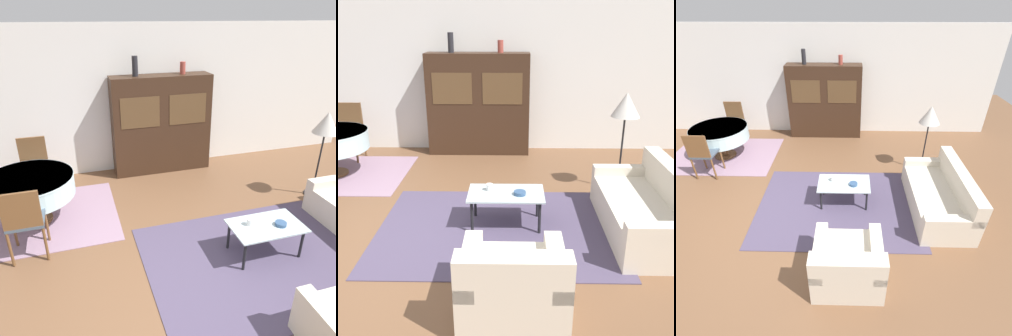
# 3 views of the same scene
# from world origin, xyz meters

# --- Properties ---
(ground_plane) EXTENTS (14.00, 14.00, 0.00)m
(ground_plane) POSITION_xyz_m (0.00, 0.00, 0.00)
(ground_plane) COLOR brown
(wall_back) EXTENTS (10.00, 0.06, 2.70)m
(wall_back) POSITION_xyz_m (0.00, 3.63, 1.35)
(wall_back) COLOR white
(wall_back) RESTS_ON ground_plane
(area_rug) EXTENTS (2.86, 2.12, 0.01)m
(area_rug) POSITION_xyz_m (1.11, 0.40, 0.01)
(area_rug) COLOR #4C425B
(area_rug) RESTS_ON ground_plane
(couch) EXTENTS (0.87, 1.78, 0.78)m
(couch) POSITION_xyz_m (2.88, 0.37, 0.28)
(couch) COLOR beige
(couch) RESTS_ON ground_plane
(armchair) EXTENTS (0.90, 0.89, 0.76)m
(armchair) POSITION_xyz_m (1.30, -1.05, 0.28)
(armchair) COLOR beige
(armchair) RESTS_ON ground_plane
(coffee_table) EXTENTS (0.91, 0.54, 0.42)m
(coffee_table) POSITION_xyz_m (1.21, 0.50, 0.39)
(coffee_table) COLOR black
(coffee_table) RESTS_ON area_rug
(display_cabinet) EXTENTS (1.85, 0.45, 1.83)m
(display_cabinet) POSITION_xyz_m (0.66, 3.36, 0.92)
(display_cabinet) COLOR #382316
(display_cabinet) RESTS_ON ground_plane
(dining_chair_far) EXTENTS (0.44, 0.44, 0.99)m
(dining_chair_far) POSITION_xyz_m (-1.65, 2.96, 0.58)
(dining_chair_far) COLOR brown
(dining_chair_far) RESTS_ON dining_rug
(floor_lamp) EXTENTS (0.40, 0.40, 1.45)m
(floor_lamp) POSITION_xyz_m (2.86, 1.61, 1.23)
(floor_lamp) COLOR black
(floor_lamp) RESTS_ON ground_plane
(cup) EXTENTS (0.08, 0.08, 0.08)m
(cup) POSITION_xyz_m (1.01, 0.56, 0.48)
(cup) COLOR white
(cup) RESTS_ON coffee_table
(bowl) EXTENTS (0.14, 0.14, 0.04)m
(bowl) POSITION_xyz_m (1.38, 0.44, 0.45)
(bowl) COLOR #33517A
(bowl) RESTS_ON coffee_table
(vase_tall) EXTENTS (0.10, 0.10, 0.34)m
(vase_tall) POSITION_xyz_m (0.19, 3.36, 2.00)
(vase_tall) COLOR #232328
(vase_tall) RESTS_ON display_cabinet
(vase_short) EXTENTS (0.10, 0.10, 0.21)m
(vase_short) POSITION_xyz_m (1.06, 3.36, 1.94)
(vase_short) COLOR #9E4238
(vase_short) RESTS_ON display_cabinet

